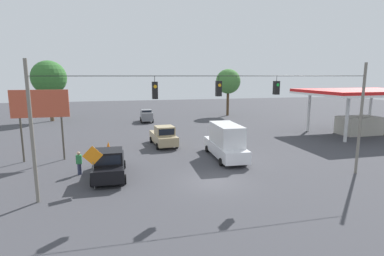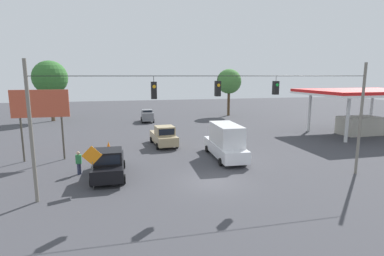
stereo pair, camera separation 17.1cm
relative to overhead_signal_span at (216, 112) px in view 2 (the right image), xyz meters
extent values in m
plane|color=#3D3D42|center=(-0.06, -0.77, -4.94)|extent=(140.00, 140.00, 0.00)
cylinder|color=slate|center=(-10.96, 0.00, -0.87)|extent=(0.20, 0.20, 8.13)
cylinder|color=slate|center=(10.83, 0.00, -0.87)|extent=(0.20, 0.20, 8.13)
cylinder|color=black|center=(-0.06, 0.00, 2.26)|extent=(21.79, 0.04, 0.04)
cube|color=black|center=(-4.06, 0.00, 1.49)|extent=(0.32, 0.36, 0.88)
cylinder|color=black|center=(-4.06, 0.00, 2.10)|extent=(0.03, 0.03, 0.33)
cylinder|color=green|center=(-4.06, 0.19, 1.69)|extent=(0.20, 0.02, 0.20)
cube|color=black|center=(-0.06, 0.00, 1.48)|extent=(0.32, 0.36, 0.96)
cylinder|color=black|center=(-0.06, 0.00, 2.11)|extent=(0.03, 0.03, 0.30)
cylinder|color=orange|center=(-0.06, 0.19, 1.69)|extent=(0.20, 0.02, 0.20)
cube|color=black|center=(3.94, 0.00, 1.41)|extent=(0.32, 0.36, 1.02)
cylinder|color=black|center=(3.94, 0.00, 2.09)|extent=(0.03, 0.03, 0.33)
cylinder|color=orange|center=(3.94, 0.19, 1.64)|extent=(0.20, 0.02, 0.20)
cube|color=tan|center=(1.69, -12.50, -4.17)|extent=(2.41, 5.19, 0.90)
cube|color=tan|center=(1.64, -11.90, -3.27)|extent=(1.98, 1.96, 0.90)
cube|color=black|center=(1.56, -10.98, -3.27)|extent=(1.59, 0.15, 0.63)
cylinder|color=black|center=(2.55, -10.78, -4.62)|extent=(0.27, 0.66, 0.64)
cylinder|color=black|center=(0.56, -10.95, -4.62)|extent=(0.27, 0.66, 0.64)
cylinder|color=black|center=(2.82, -14.05, -4.62)|extent=(0.27, 0.66, 0.64)
cylinder|color=black|center=(0.84, -14.22, -4.62)|extent=(0.27, 0.66, 0.64)
cube|color=slate|center=(1.93, -29.13, -3.99)|extent=(1.79, 3.89, 1.25)
cube|color=slate|center=(1.93, -29.13, -3.18)|extent=(1.61, 1.73, 0.36)
cube|color=black|center=(1.94, -28.27, -3.18)|extent=(1.38, 0.04, 0.25)
cylinder|color=black|center=(2.81, -27.89, -4.62)|extent=(0.23, 0.64, 0.64)
cylinder|color=black|center=(1.09, -27.86, -4.62)|extent=(0.23, 0.64, 0.64)
cylinder|color=black|center=(2.77, -30.39, -4.62)|extent=(0.23, 0.64, 0.64)
cylinder|color=black|center=(1.05, -30.36, -4.62)|extent=(0.23, 0.64, 0.64)
cube|color=black|center=(6.92, -3.66, -4.17)|extent=(2.15, 5.51, 0.90)
cube|color=black|center=(6.93, -3.00, -3.27)|extent=(1.95, 1.99, 0.90)
cube|color=black|center=(6.94, -2.00, -3.27)|extent=(1.68, 0.04, 0.63)
cylinder|color=black|center=(7.99, -1.89, -4.62)|extent=(0.23, 0.64, 0.64)
cylinder|color=black|center=(5.89, -1.87, -4.62)|extent=(0.23, 0.64, 0.64)
cylinder|color=black|center=(7.96, -5.45, -4.62)|extent=(0.23, 0.64, 0.64)
cylinder|color=black|center=(5.86, -5.43, -4.62)|extent=(0.23, 0.64, 0.64)
cube|color=silver|center=(-2.91, -6.37, -4.12)|extent=(2.36, 6.93, 1.00)
cube|color=silver|center=(-2.90, -6.03, -2.74)|extent=(2.10, 4.45, 1.76)
cube|color=black|center=(-2.98, -8.24, -2.74)|extent=(1.70, 0.08, 1.23)
cylinder|color=black|center=(-4.05, -8.57, -4.62)|extent=(0.24, 0.65, 0.64)
cylinder|color=black|center=(-1.93, -8.64, -4.62)|extent=(0.24, 0.65, 0.64)
cylinder|color=black|center=(-3.89, -4.11, -4.62)|extent=(0.24, 0.65, 0.64)
cylinder|color=black|center=(-1.77, -4.18, -4.62)|extent=(0.24, 0.65, 0.64)
cone|color=orange|center=(7.04, -3.17, -4.57)|extent=(0.39, 0.39, 0.74)
cone|color=orange|center=(7.33, -5.43, -4.57)|extent=(0.39, 0.39, 0.74)
cone|color=orange|center=(7.14, -7.82, -4.57)|extent=(0.39, 0.39, 0.74)
cone|color=orange|center=(7.28, -10.05, -4.57)|extent=(0.39, 0.39, 0.74)
cone|color=orange|center=(7.27, -12.30, -4.57)|extent=(0.39, 0.39, 0.74)
cube|color=red|center=(-22.77, -12.68, 0.41)|extent=(13.75, 9.65, 0.35)
cube|color=white|center=(-22.77, -12.68, 0.11)|extent=(13.85, 9.75, 0.24)
cylinder|color=silver|center=(-27.58, -16.06, -2.35)|extent=(0.36, 0.36, 5.17)
cylinder|color=silver|center=(-17.96, -16.06, -2.35)|extent=(0.36, 0.36, 5.17)
cylinder|color=silver|center=(-17.96, -9.30, -2.35)|extent=(0.36, 0.36, 5.17)
cube|color=#B2AD9E|center=(-22.77, -12.68, -3.84)|extent=(4.81, 2.90, 2.20)
cylinder|color=#4C473D|center=(10.88, -9.21, -3.07)|extent=(0.16, 0.16, 3.74)
cylinder|color=#4C473D|center=(14.07, -9.21, -3.07)|extent=(0.16, 0.16, 3.74)
cube|color=#BF4C33|center=(12.47, -9.21, -0.04)|extent=(4.56, 0.12, 2.32)
cylinder|color=slate|center=(7.82, -1.41, -4.04)|extent=(0.06, 0.06, 1.80)
cube|color=orange|center=(7.82, -1.41, -2.73)|extent=(1.27, 0.04, 1.27)
cylinder|color=#2D334C|center=(9.09, -4.62, -4.53)|extent=(0.28, 0.28, 0.82)
cube|color=#338C4C|center=(9.09, -4.62, -3.79)|extent=(0.40, 0.24, 0.65)
sphere|color=tan|center=(9.09, -4.62, -3.33)|extent=(0.26, 0.26, 0.26)
cylinder|color=#4C3823|center=(-13.16, -33.26, -2.45)|extent=(0.47, 0.47, 4.97)
sphere|color=#427A38|center=(-13.16, -33.26, 1.24)|extent=(4.41, 4.41, 4.41)
cylinder|color=brown|center=(16.58, -33.51, -2.24)|extent=(0.58, 0.58, 5.40)
sphere|color=#336B2D|center=(16.58, -33.51, 1.93)|extent=(5.35, 5.35, 5.35)
camera|label=1|loc=(6.05, 17.96, 2.30)|focal=28.00mm
camera|label=2|loc=(5.88, 18.00, 2.30)|focal=28.00mm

